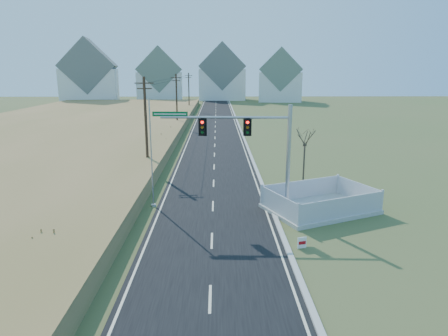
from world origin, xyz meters
The scene contains 16 objects.
ground centered at (0.00, 0.00, 0.00)m, with size 260.00×260.00×0.00m, color #48592B.
road centered at (0.00, 50.00, 0.03)m, with size 8.00×180.00×0.06m, color black.
curb centered at (4.15, 50.00, 0.09)m, with size 0.30×180.00×0.18m, color #B2AFA8.
reed_marsh centered at (-24.00, 40.00, 0.65)m, with size 38.00×110.00×1.30m, color #A5794A.
utility_pole_near centered at (-6.50, 15.00, 4.68)m, with size 1.80×0.26×9.00m.
utility_pole_mid centered at (-6.50, 45.00, 4.68)m, with size 1.80×0.26×9.00m.
utility_pole_far centered at (-6.50, 75.00, 4.68)m, with size 1.80×0.26×9.00m.
condo_nw centered at (-38.00, 100.00, 7.70)m, with size 17.69×13.38×19.05m.
condo_nnw centered at (-18.00, 108.00, 6.94)m, with size 14.93×11.17×17.03m.
condo_n centered at (2.00, 112.00, 7.61)m, with size 15.27×10.20×18.54m.
condo_ne centered at (20.00, 104.00, 6.84)m, with size 14.12×10.51×16.52m.
traffic_signal_mast centered at (3.19, 2.74, 4.53)m, with size 9.31×0.79×7.41m.
fence_enclosure centered at (7.48, 3.07, 0.31)m, with size 8.42×7.25×1.63m.
open_sign centered at (4.98, -3.00, 0.34)m, with size 0.52×0.18×0.65m.
flagpole centered at (-4.30, 4.21, 3.08)m, with size 0.35×0.35×7.73m.
bare_tree centered at (7.91, 10.60, 4.04)m, with size 1.89×1.89×5.01m.
Camera 1 is at (0.34, -23.24, 9.55)m, focal length 32.00 mm.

